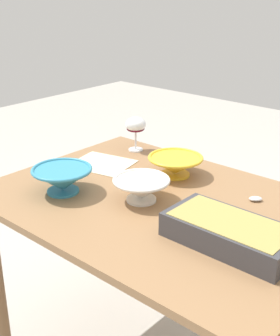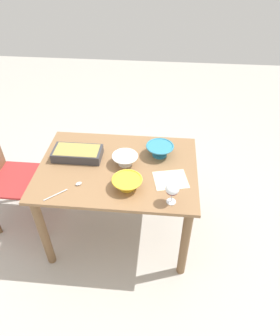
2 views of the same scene
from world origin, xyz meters
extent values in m
cube|color=olive|center=(0.00, 0.00, 0.72)|extent=(1.16, 0.83, 0.03)
cylinder|color=brown|center=(-0.52, 0.35, 0.36)|extent=(0.06, 0.06, 0.71)
cylinder|color=white|center=(-0.40, 0.32, 0.74)|extent=(0.06, 0.06, 0.01)
cylinder|color=white|center=(-0.40, 0.32, 0.78)|extent=(0.01, 0.01, 0.08)
ellipsoid|color=white|center=(-0.40, 0.32, 0.85)|extent=(0.09, 0.09, 0.06)
ellipsoid|color=#4C0A19|center=(-0.40, 0.32, 0.84)|extent=(0.08, 0.08, 0.03)
cube|color=#38383D|center=(0.32, -0.09, 0.77)|extent=(0.36, 0.18, 0.07)
cube|color=#9E8C47|center=(0.32, -0.09, 0.80)|extent=(0.33, 0.16, 0.02)
cylinder|color=white|center=(-0.05, -0.04, 0.74)|extent=(0.10, 0.10, 0.01)
cone|color=white|center=(-0.05, -0.04, 0.78)|extent=(0.18, 0.18, 0.07)
torus|color=white|center=(-0.05, -0.04, 0.81)|extent=(0.19, 0.19, 0.01)
cylinder|color=yellow|center=(-0.10, 0.21, 0.74)|extent=(0.11, 0.11, 0.01)
cone|color=yellow|center=(-0.10, 0.21, 0.78)|extent=(0.20, 0.20, 0.06)
torus|color=yellow|center=(-0.10, 0.21, 0.81)|extent=(0.21, 0.21, 0.01)
cylinder|color=teal|center=(-0.30, -0.17, 0.74)|extent=(0.11, 0.11, 0.01)
cone|color=teal|center=(-0.30, -0.17, 0.78)|extent=(0.20, 0.20, 0.08)
torus|color=teal|center=(-0.30, -0.17, 0.82)|extent=(0.21, 0.21, 0.01)
ellipsoid|color=silver|center=(0.24, 0.21, 0.75)|extent=(0.05, 0.05, 0.01)
cube|color=beige|center=(-0.39, 0.11, 0.74)|extent=(0.27, 0.24, 0.00)
camera|label=1|loc=(0.87, -1.09, 1.42)|focal=49.47mm
camera|label=2|loc=(-0.32, 1.68, 2.17)|focal=32.43mm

